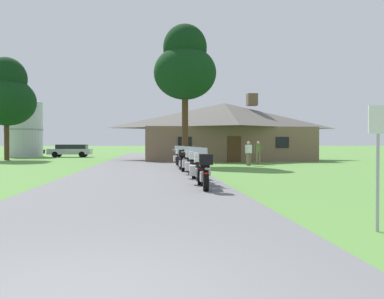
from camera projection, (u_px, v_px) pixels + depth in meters
The scene contains 18 objects.
ground_plane at pixel (143, 169), 23.32m from camera, with size 500.00×500.00×0.00m, color #56893D.
asphalt_driveway at pixel (142, 170), 21.33m from camera, with size 6.40×80.00×0.06m, color slate.
motorcycle_orange_nearest_to_camera at pixel (205, 171), 12.30m from camera, with size 0.66×2.08×1.30m.
motorcycle_green_second_in_row at pixel (199, 168), 14.05m from camera, with size 0.78×2.08×1.30m.
motorcycle_white_third_in_row at pixel (193, 165), 16.40m from camera, with size 0.76×2.08×1.30m.
motorcycle_orange_fourth_in_row at pixel (189, 162), 18.53m from camera, with size 0.72×2.08×1.30m.
motorcycle_orange_fifth_in_row at pixel (182, 160), 20.52m from camera, with size 0.66×2.08×1.30m.
motorcycle_red_sixth_in_row at pixel (182, 159), 22.73m from camera, with size 0.80×2.08×1.30m.
motorcycle_white_farthest_in_row at pixel (179, 158), 24.74m from camera, with size 0.76×2.08×1.30m.
stone_lodge at pixel (225, 131), 35.60m from camera, with size 15.10×9.12×6.10m.
bystander_olive_shirt_near_lodge at pixel (258, 152), 27.74m from camera, with size 0.53×0.31×1.67m.
bystander_white_shirt_beside_signpost at pixel (249, 152), 26.41m from camera, with size 0.51×0.34×1.67m.
metal_signpost_roadside at pixel (378, 152), 6.56m from camera, with size 0.36×0.06×2.14m.
tree_left_far at pixel (6, 95), 35.23m from camera, with size 5.17×5.17×9.33m.
tree_by_lodge_front at pixel (185, 66), 27.05m from camera, with size 4.35×4.35×9.79m.
metal_silo_distant at pixel (24, 125), 43.95m from camera, with size 4.20×4.20×7.16m.
parked_silver_suv_far_left at pixel (71, 150), 42.91m from camera, with size 4.62×1.96×1.40m.
parked_black_sedan_far_left at pixel (28, 151), 44.62m from camera, with size 2.93×4.55×1.20m.
Camera 1 is at (0.65, -3.48, 1.49)m, focal length 36.41 mm.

